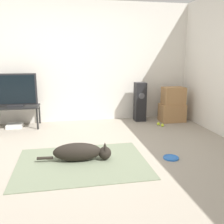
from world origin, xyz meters
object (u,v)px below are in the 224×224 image
object	(u,v)px
floor_speaker	(140,102)
cardboard_box_lower	(172,113)
cardboard_box_upper	(173,96)
tv_stand	(16,109)
dog	(81,152)
tv	(14,90)
game_console	(15,126)
frisbee	(171,158)
tennis_ball_near_speaker	(162,125)
tennis_ball_by_boxes	(158,124)

from	to	relation	value
floor_speaker	cardboard_box_lower	bearing A→B (deg)	-15.56
cardboard_box_upper	tv_stand	distance (m)	3.31
dog	tv_stand	xyz separation A→B (m)	(-1.16, 1.92, 0.25)
tv	game_console	size ratio (longest dim) A/B	2.85
dog	tv_stand	distance (m)	2.26
tv_stand	game_console	distance (m)	0.35
dog	frisbee	distance (m)	1.27
cardboard_box_lower	game_console	world-z (taller)	cardboard_box_lower
dog	tennis_ball_near_speaker	size ratio (longest dim) A/B	15.34
game_console	frisbee	bearing A→B (deg)	-39.97
frisbee	floor_speaker	xyz separation A→B (m)	(0.18, 2.13, 0.41)
cardboard_box_upper	tv	size ratio (longest dim) A/B	0.54
cardboard_box_lower	floor_speaker	xyz separation A→B (m)	(-0.68, 0.19, 0.23)
dog	floor_speaker	distance (m)	2.46
floor_speaker	tennis_ball_near_speaker	distance (m)	0.76
tv_stand	tv	size ratio (longest dim) A/B	1.05
frisbee	floor_speaker	distance (m)	2.17
tennis_ball_by_boxes	game_console	world-z (taller)	game_console
frisbee	tennis_ball_by_boxes	xyz separation A→B (m)	(0.46, 1.67, 0.02)
tv_stand	tennis_ball_by_boxes	bearing A→B (deg)	-7.96
dog	frisbee	xyz separation A→B (m)	(1.26, -0.15, -0.12)
cardboard_box_upper	tv_stand	xyz separation A→B (m)	(-3.30, 0.14, -0.19)
cardboard_box_lower	tennis_ball_near_speaker	world-z (taller)	cardboard_box_lower
frisbee	cardboard_box_lower	xyz separation A→B (m)	(0.87, 1.94, 0.18)
floor_speaker	tennis_ball_by_boxes	bearing A→B (deg)	-58.73
tv_stand	tv	world-z (taller)	tv
dog	cardboard_box_upper	size ratio (longest dim) A/B	2.17
cardboard_box_lower	tv_stand	world-z (taller)	tv_stand
tennis_ball_by_boxes	tennis_ball_near_speaker	world-z (taller)	same
game_console	dog	bearing A→B (deg)	-57.72
tv	game_console	bearing A→B (deg)	-170.55
cardboard_box_upper	tv_stand	size ratio (longest dim) A/B	0.51
frisbee	cardboard_box_lower	size ratio (longest dim) A/B	0.42
tv	game_console	distance (m)	0.72
tennis_ball_near_speaker	game_console	xyz separation A→B (m)	(-2.97, 0.52, 0.00)
cardboard_box_upper	floor_speaker	distance (m)	0.74
tv	dog	bearing A→B (deg)	-58.88
frisbee	tennis_ball_near_speaker	bearing A→B (deg)	72.23
frisbee	game_console	size ratio (longest dim) A/B	0.73
frisbee	tv_stand	bearing A→B (deg)	139.39
floor_speaker	tennis_ball_by_boxes	world-z (taller)	floor_speaker
dog	game_console	xyz separation A→B (m)	(-1.21, 1.92, -0.10)
tennis_ball_near_speaker	frisbee	bearing A→B (deg)	-107.77
tennis_ball_by_boxes	frisbee	bearing A→B (deg)	-105.32
tennis_ball_by_boxes	cardboard_box_upper	bearing A→B (deg)	32.07
dog	tennis_ball_by_boxes	bearing A→B (deg)	41.62
frisbee	tv	bearing A→B (deg)	139.35
tennis_ball_by_boxes	floor_speaker	bearing A→B (deg)	121.27
cardboard_box_upper	game_console	size ratio (longest dim) A/B	1.54
floor_speaker	tv	distance (m)	2.62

